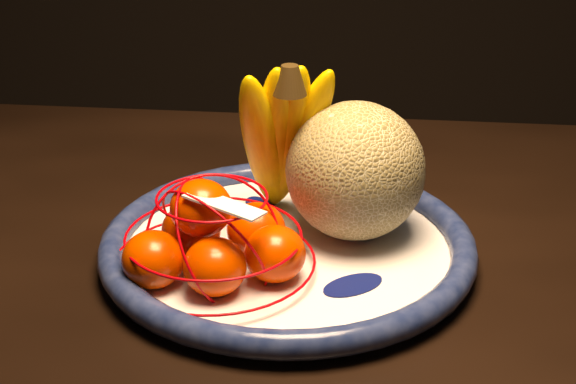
{
  "coord_description": "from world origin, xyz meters",
  "views": [
    {
      "loc": [
        -0.03,
        -0.66,
        1.14
      ],
      "look_at": [
        -0.05,
        0.12,
        0.78
      ],
      "focal_mm": 55.0,
      "sensor_mm": 36.0,
      "label": 1
    }
  ],
  "objects_px": {
    "cantaloupe": "(355,171)",
    "mandarin_bag": "(215,241)",
    "banana_bunch": "(281,132)",
    "dining_table": "(371,333)",
    "fruit_bowl": "(288,247)"
  },
  "relations": [
    {
      "from": "banana_bunch",
      "to": "mandarin_bag",
      "type": "relative_size",
      "value": 0.99
    },
    {
      "from": "dining_table",
      "to": "cantaloupe",
      "type": "height_order",
      "value": "cantaloupe"
    },
    {
      "from": "mandarin_bag",
      "to": "cantaloupe",
      "type": "bearing_deg",
      "value": 31.87
    },
    {
      "from": "banana_bunch",
      "to": "cantaloupe",
      "type": "bearing_deg",
      "value": -39.62
    },
    {
      "from": "fruit_bowl",
      "to": "mandarin_bag",
      "type": "relative_size",
      "value": 1.92
    },
    {
      "from": "cantaloupe",
      "to": "banana_bunch",
      "type": "xyz_separation_m",
      "value": [
        -0.07,
        0.03,
        0.03
      ]
    },
    {
      "from": "dining_table",
      "to": "fruit_bowl",
      "type": "xyz_separation_m",
      "value": [
        -0.09,
        0.01,
        0.09
      ]
    },
    {
      "from": "dining_table",
      "to": "fruit_bowl",
      "type": "height_order",
      "value": "fruit_bowl"
    },
    {
      "from": "banana_bunch",
      "to": "mandarin_bag",
      "type": "bearing_deg",
      "value": -132.01
    },
    {
      "from": "banana_bunch",
      "to": "mandarin_bag",
      "type": "height_order",
      "value": "banana_bunch"
    },
    {
      "from": "fruit_bowl",
      "to": "banana_bunch",
      "type": "distance_m",
      "value": 0.12
    },
    {
      "from": "banana_bunch",
      "to": "mandarin_bag",
      "type": "distance_m",
      "value": 0.14
    },
    {
      "from": "dining_table",
      "to": "banana_bunch",
      "type": "xyz_separation_m",
      "value": [
        -0.09,
        0.08,
        0.19
      ]
    },
    {
      "from": "cantaloupe",
      "to": "dining_table",
      "type": "bearing_deg",
      "value": -67.63
    },
    {
      "from": "cantaloupe",
      "to": "mandarin_bag",
      "type": "bearing_deg",
      "value": -148.13
    }
  ]
}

